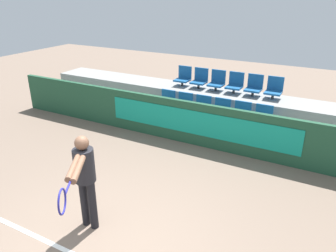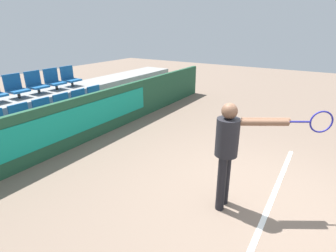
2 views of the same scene
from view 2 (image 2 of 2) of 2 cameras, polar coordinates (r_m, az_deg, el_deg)
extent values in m
plane|color=#7A6656|center=(4.62, 18.49, -15.19)|extent=(30.00, 30.00, 0.00)
cube|color=white|center=(4.59, 21.20, -15.77)|extent=(4.47, 0.08, 0.01)
cube|color=#1E4C33|center=(6.44, -19.19, 0.90)|extent=(12.16, 0.12, 1.13)
cube|color=#0F937A|center=(6.33, -19.27, 1.10)|extent=(5.02, 0.02, 0.62)
cube|color=gray|center=(7.02, -22.10, -0.72)|extent=(11.76, 1.08, 0.48)
cube|color=gray|center=(7.82, -27.08, 2.47)|extent=(11.76, 1.08, 0.95)
cylinder|color=#333333|center=(6.34, -32.57, -1.76)|extent=(0.07, 0.07, 0.15)
cube|color=#195693|center=(6.30, -32.75, -0.90)|extent=(0.43, 0.42, 0.05)
cylinder|color=#333333|center=(6.56, -28.40, -0.26)|extent=(0.07, 0.07, 0.15)
cube|color=#195693|center=(6.53, -28.56, 0.58)|extent=(0.43, 0.42, 0.05)
cube|color=#195693|center=(6.63, -29.70, 2.61)|extent=(0.43, 0.04, 0.38)
cylinder|color=#333333|center=(6.82, -24.54, 1.13)|extent=(0.07, 0.07, 0.15)
cube|color=#195693|center=(6.79, -24.67, 1.94)|extent=(0.43, 0.42, 0.05)
cube|color=#195693|center=(6.89, -25.82, 3.89)|extent=(0.43, 0.04, 0.38)
cylinder|color=#333333|center=(7.11, -20.97, 2.41)|extent=(0.07, 0.07, 0.15)
cube|color=#195693|center=(7.08, -21.07, 3.20)|extent=(0.43, 0.42, 0.05)
cube|color=#195693|center=(7.17, -22.22, 5.05)|extent=(0.43, 0.04, 0.38)
cylinder|color=#333333|center=(7.43, -17.69, 3.58)|extent=(0.07, 0.07, 0.15)
cube|color=#195693|center=(7.41, -17.77, 4.33)|extent=(0.43, 0.42, 0.05)
cube|color=#195693|center=(7.49, -18.91, 6.10)|extent=(0.43, 0.04, 0.38)
cylinder|color=#333333|center=(7.78, -14.68, 4.63)|extent=(0.07, 0.07, 0.15)
cube|color=#195693|center=(7.75, -14.75, 5.36)|extent=(0.43, 0.42, 0.05)
cube|color=#195693|center=(7.84, -15.86, 7.04)|extent=(0.43, 0.04, 0.38)
cylinder|color=#333333|center=(7.60, -29.70, 5.91)|extent=(0.07, 0.07, 0.15)
cube|color=#195693|center=(7.58, -29.84, 6.65)|extent=(0.43, 0.42, 0.05)
cube|color=#195693|center=(7.70, -30.82, 8.32)|extent=(0.43, 0.04, 0.38)
cylinder|color=#333333|center=(7.86, -26.29, 6.92)|extent=(0.07, 0.07, 0.15)
cube|color=#195693|center=(7.84, -26.40, 7.64)|extent=(0.43, 0.42, 0.05)
cube|color=#195693|center=(7.96, -27.40, 9.24)|extent=(0.43, 0.04, 0.38)
cylinder|color=#333333|center=(8.15, -23.09, 7.84)|extent=(0.07, 0.07, 0.15)
cube|color=#195693|center=(8.14, -23.19, 8.53)|extent=(0.43, 0.42, 0.05)
cube|color=#195693|center=(8.25, -24.18, 10.08)|extent=(0.43, 0.04, 0.38)
cylinder|color=#333333|center=(8.47, -20.11, 8.67)|extent=(0.07, 0.07, 0.15)
cube|color=#195693|center=(8.45, -20.20, 9.34)|extent=(0.43, 0.42, 0.05)
cube|color=#195693|center=(8.57, -21.18, 10.82)|extent=(0.43, 0.04, 0.38)
cylinder|color=black|center=(4.07, 11.51, -12.25)|extent=(0.13, 0.13, 0.89)
cylinder|color=black|center=(4.21, 12.42, -11.06)|extent=(0.13, 0.13, 0.89)
cylinder|color=black|center=(3.81, 12.78, -2.42)|extent=(0.33, 0.33, 0.56)
sphere|color=brown|center=(3.67, 13.26, 3.20)|extent=(0.22, 0.22, 0.22)
cylinder|color=brown|center=(3.81, 20.13, 0.70)|extent=(0.42, 0.61, 0.09)
cylinder|color=brown|center=(3.90, 20.43, 1.09)|extent=(0.42, 0.61, 0.09)
cylinder|color=navy|center=(4.04, 26.71, 0.83)|extent=(0.18, 0.27, 0.03)
torus|color=navy|center=(4.18, 30.41, 0.78)|extent=(0.19, 0.29, 0.32)
camera|label=1|loc=(7.08, 55.16, 21.56)|focal=35.00mm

